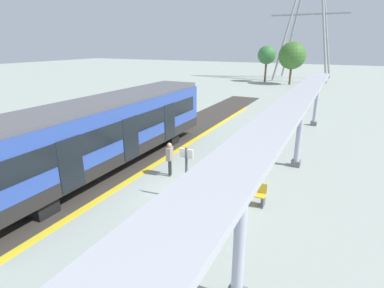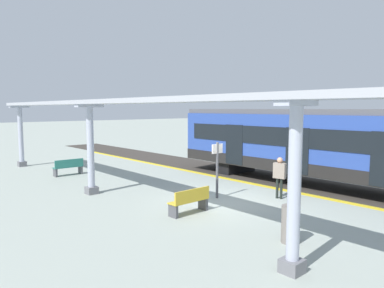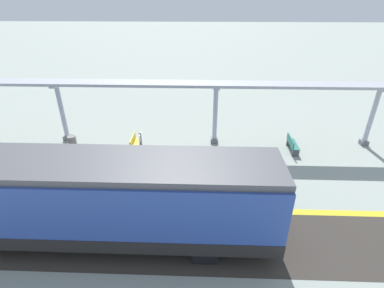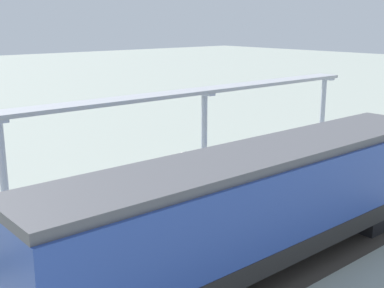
{
  "view_description": "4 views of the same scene",
  "coord_description": "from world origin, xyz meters",
  "views": [
    {
      "loc": [
        4.7,
        -10.14,
        5.93
      ],
      "look_at": [
        -1.17,
        1.7,
        1.5
      ],
      "focal_mm": 28.25,
      "sensor_mm": 36.0,
      "label": 1
    },
    {
      "loc": [
        9.54,
        8.88,
        3.51
      ],
      "look_at": [
        -1.25,
        -3.2,
        1.87
      ],
      "focal_mm": 33.06,
      "sensor_mm": 36.0,
      "label": 2
    },
    {
      "loc": [
        -13.29,
        -3.73,
        8.45
      ],
      "look_at": [
        0.76,
        -3.21,
        1.07
      ],
      "focal_mm": 27.12,
      "sensor_mm": 36.0,
      "label": 3
    },
    {
      "loc": [
        -13.85,
        10.68,
        6.89
      ],
      "look_at": [
        0.61,
        -1.65,
        2.16
      ],
      "focal_mm": 46.69,
      "sensor_mm": 36.0,
      "label": 4
    }
  ],
  "objects": [
    {
      "name": "canopy_pillar_second",
      "position": [
        3.11,
        -4.53,
        1.86
      ],
      "size": [
        1.1,
        0.44,
        3.68
      ],
      "color": "slate",
      "rests_on": "ground"
    },
    {
      "name": "ground_plane",
      "position": [
        0.0,
        0.0,
        0.0
      ],
      "size": [
        176.0,
        176.0,
        0.0
      ],
      "primitive_type": "plane",
      "color": "#96A096"
    },
    {
      "name": "canopy_beam",
      "position": [
        3.11,
        -0.02,
        3.76
      ],
      "size": [
        1.2,
        28.46,
        0.16
      ],
      "primitive_type": "cube",
      "color": "#A8AAB2",
      "rests_on": "canopy_pillar_nearest"
    },
    {
      "name": "bench_near_end",
      "position": [
        1.92,
        0.25,
        0.44
      ],
      "size": [
        1.51,
        0.46,
        0.86
      ],
      "color": "gold",
      "rests_on": "ground"
    },
    {
      "name": "platform_info_sign",
      "position": [
        -0.26,
        -0.62,
        1.33
      ],
      "size": [
        0.56,
        0.1,
        2.2
      ],
      "color": "#4C4C51",
      "rests_on": "ground"
    },
    {
      "name": "canopy_pillar_third",
      "position": [
        3.11,
        4.89,
        1.86
      ],
      "size": [
        1.1,
        0.44,
        3.68
      ],
      "color": "slate",
      "rests_on": "ground"
    },
    {
      "name": "trackbed",
      "position": [
        -5.16,
        0.0,
        0.0
      ],
      "size": [
        3.2,
        47.72,
        0.01
      ],
      "primitive_type": "cube",
      "color": "#38332D",
      "rests_on": "ground"
    },
    {
      "name": "train_near_carriage",
      "position": [
        -5.16,
        0.65,
        1.83
      ],
      "size": [
        2.65,
        14.32,
        3.48
      ],
      "color": "#2B479B",
      "rests_on": "ground"
    },
    {
      "name": "tactile_edge_strip",
      "position": [
        -3.38,
        0.0,
        0.0
      ],
      "size": [
        0.36,
        35.72,
        0.01
      ],
      "primitive_type": "cube",
      "color": "gold",
      "rests_on": "ground"
    },
    {
      "name": "passenger_waiting_near_edge",
      "position": [
        -2.01,
        1.06,
        1.02
      ],
      "size": [
        0.3,
        0.5,
        1.62
      ],
      "color": "black",
      "rests_on": "ground"
    },
    {
      "name": "trash_bin",
      "position": [
        1.64,
        3.9,
        0.49
      ],
      "size": [
        0.48,
        0.48,
        0.99
      ],
      "primitive_type": "cylinder",
      "color": "slate",
      "rests_on": "ground"
    },
    {
      "name": "bench_mid_platform",
      "position": [
        2.17,
        -9.12,
        0.44
      ],
      "size": [
        1.51,
        0.48,
        0.86
      ],
      "color": "#2A7669",
      "rests_on": "ground"
    },
    {
      "name": "canopy_pillar_nearest",
      "position": [
        3.11,
        -13.85,
        1.86
      ],
      "size": [
        1.1,
        0.44,
        3.68
      ],
      "color": "slate",
      "rests_on": "ground"
    }
  ]
}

